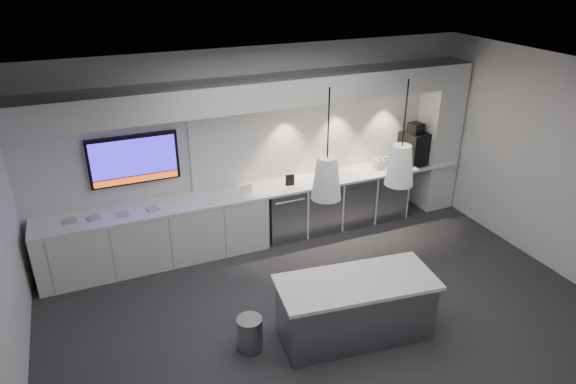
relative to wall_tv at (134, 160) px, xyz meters
name	(u,v)px	position (x,y,z in m)	size (l,w,h in m)	color
floor	(330,317)	(1.90, -2.45, -1.56)	(7.00, 7.00, 0.00)	#313134
ceiling	(340,83)	(1.90, -2.45, 1.44)	(7.00, 7.00, 0.00)	black
wall_back	(259,145)	(1.90, 0.05, -0.06)	(7.00, 7.00, 0.00)	white
wall_front	(491,356)	(1.90, -4.95, -0.06)	(7.00, 7.00, 0.00)	white
wall_right	(558,167)	(5.40, -2.45, -0.06)	(7.00, 7.00, 0.00)	white
back_counter	(267,189)	(1.90, -0.27, -0.68)	(6.80, 0.65, 0.04)	white
left_base_cabinets	(157,236)	(0.15, -0.27, -1.13)	(3.30, 0.63, 0.86)	white
fridge_unit_a	(282,212)	(2.15, -0.27, -1.13)	(0.60, 0.61, 0.85)	gray
fridge_unit_b	(318,205)	(2.78, -0.27, -1.13)	(0.60, 0.61, 0.85)	gray
fridge_unit_c	(351,199)	(3.41, -0.27, -1.13)	(0.60, 0.61, 0.85)	gray
fridge_unit_d	(383,192)	(4.04, -0.27, -1.13)	(0.60, 0.61, 0.85)	gray
backsplash	(329,132)	(3.10, 0.03, -0.01)	(4.60, 0.03, 1.30)	white
soffit	(265,92)	(1.90, -0.25, 0.84)	(6.90, 0.60, 0.40)	white
column	(438,136)	(5.10, -0.25, -0.26)	(0.55, 0.55, 2.60)	white
wall_tv	(134,160)	(0.00, 0.00, 0.00)	(1.25, 0.07, 0.72)	black
island	(355,308)	(2.02, -2.85, -1.16)	(1.93, 1.01, 0.78)	gray
bin	(250,334)	(0.79, -2.58, -1.35)	(0.30, 0.30, 0.42)	gray
coffee_machine	(414,146)	(4.61, -0.25, -0.37)	(0.45, 0.60, 0.70)	black
sign_black	(290,180)	(2.25, -0.33, -0.57)	(0.14, 0.02, 0.18)	black
sign_white	(246,189)	(1.53, -0.35, -0.59)	(0.18, 0.02, 0.14)	white
cup_cluster	(382,163)	(3.97, -0.28, -0.58)	(0.30, 0.19, 0.16)	silver
tray_a	(70,221)	(-0.96, -0.28, -0.65)	(0.16, 0.16, 0.03)	#ADADAD
tray_b	(94,218)	(-0.66, -0.30, -0.65)	(0.16, 0.16, 0.03)	#ADADAD
tray_c	(123,214)	(-0.28, -0.34, -0.65)	(0.16, 0.16, 0.03)	#ADADAD
tray_d	(153,209)	(0.13, -0.33, -0.65)	(0.16, 0.16, 0.03)	#ADADAD
pendant_left	(327,178)	(1.58, -2.85, 0.59)	(0.31, 0.31, 1.14)	white
pendant_right	(400,165)	(2.46, -2.85, 0.59)	(0.31, 0.31, 1.14)	white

